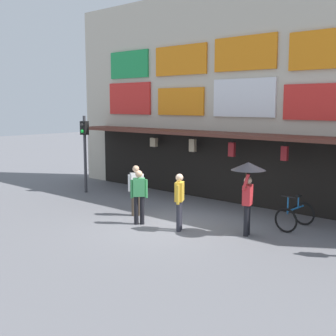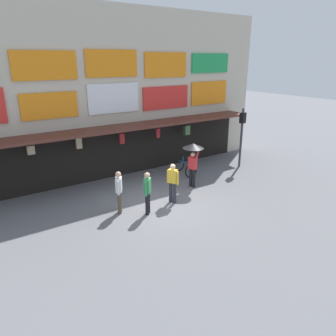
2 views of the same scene
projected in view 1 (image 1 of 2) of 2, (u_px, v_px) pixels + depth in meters
The scene contains 8 objects.
ground_plane at pixel (171, 226), 13.45m from camera, with size 80.00×80.00×0.00m, color slate.
shopfront at pixel (253, 96), 16.27m from camera, with size 18.00×2.60×8.00m.
traffic_light_near at pixel (85, 142), 18.32m from camera, with size 0.32×0.35×3.20m.
bicycle_parked at pixel (295, 216), 13.10m from camera, with size 0.76×1.18×1.05m.
pedestrian_in_red at pixel (179, 199), 12.84m from camera, with size 0.37×0.48×1.68m.
pedestrian_in_white at pixel (136, 187), 14.58m from camera, with size 0.37×0.47×1.68m.
pedestrian_in_purple at pixel (139, 194), 13.52m from camera, with size 0.41×0.41×1.68m.
pedestrian_with_umbrella at pixel (248, 178), 12.26m from camera, with size 0.96×0.96×2.08m.
Camera 1 is at (8.60, -9.83, 3.65)m, focal length 47.36 mm.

